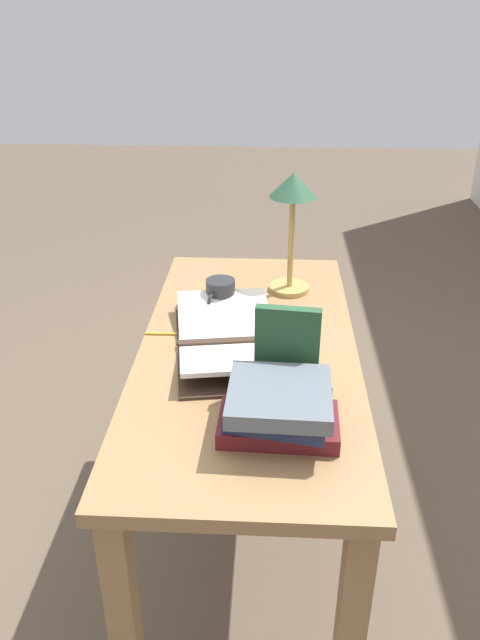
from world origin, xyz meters
The scene contains 8 objects.
ground_plane centered at (0.00, 0.00, 0.00)m, with size 12.00×12.00×0.00m, color brown.
reading_desk centered at (0.00, 0.00, 0.63)m, with size 1.27×0.59×0.75m.
open_book centered at (0.00, -0.06, 0.77)m, with size 0.54×0.35×0.06m.
book_stack_tall centered at (0.37, 0.08, 0.81)m, with size 0.22×0.27×0.11m.
book_standing_upright centered at (0.22, 0.10, 0.86)m, with size 0.04×0.15×0.23m.
reading_lamp centered at (-0.37, 0.12, 1.04)m, with size 0.14×0.14×0.38m.
coffee_mug centered at (-0.22, -0.09, 0.80)m, with size 0.11×0.09×0.09m.
pencil centered at (-0.05, -0.22, 0.75)m, with size 0.01×0.14×0.01m.
Camera 1 is at (1.47, 0.05, 1.60)m, focal length 35.00 mm.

